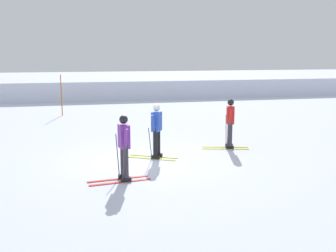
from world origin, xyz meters
TOP-DOWN VIEW (x-y plane):
  - ground_plane at (0.00, 0.00)m, footprint 120.00×120.00m
  - far_snow_ridge at (0.00, 18.70)m, footprint 80.00×6.24m
  - skier_red at (3.17, 1.01)m, footprint 1.64×0.97m
  - skier_purple at (-0.78, -1.70)m, footprint 1.63×1.00m
  - skier_blue at (0.46, 0.28)m, footprint 1.58×1.10m
  - trail_marker_pole at (-2.76, 9.80)m, footprint 0.05×0.05m

SIDE VIEW (x-z plane):
  - ground_plane at x=0.00m, z-range 0.00..0.00m
  - far_snow_ridge at x=0.00m, z-range 0.00..1.32m
  - skier_blue at x=0.46m, z-range 0.06..1.77m
  - skier_red at x=3.17m, z-range 0.06..1.77m
  - skier_purple at x=-0.78m, z-range 0.06..1.77m
  - trail_marker_pole at x=-2.76m, z-range 0.00..2.15m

